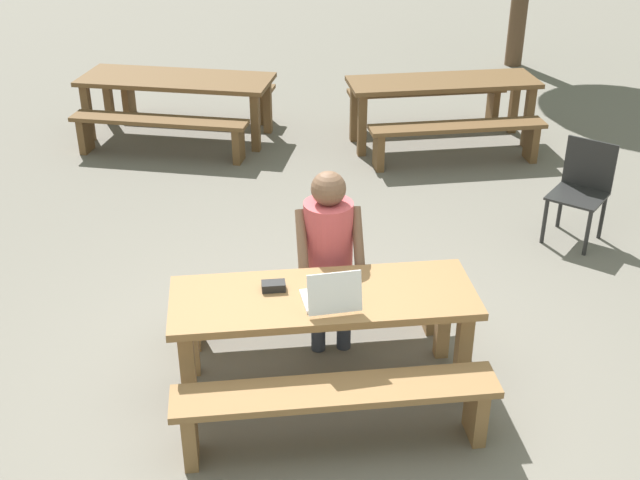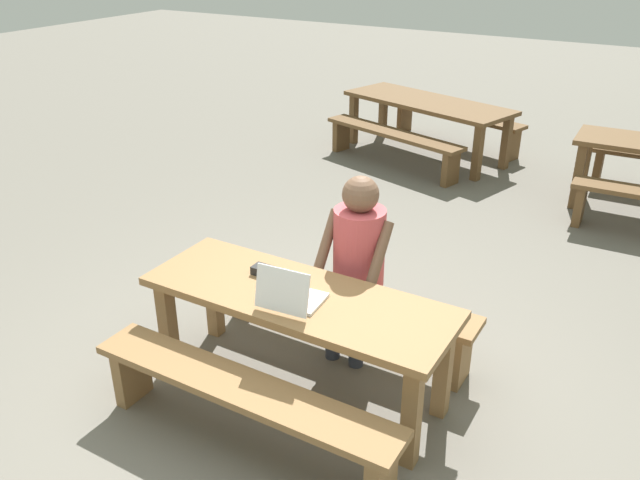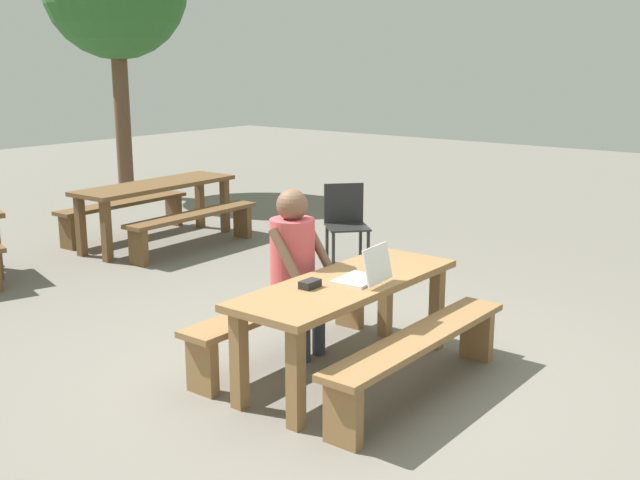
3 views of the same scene
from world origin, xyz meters
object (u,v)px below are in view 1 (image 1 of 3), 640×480
object	(u,v)px
laptop	(331,296)
plastic_chair	(581,189)
person_seated	(329,244)
picnic_table_rear	(443,90)
small_pouch	(274,286)
picnic_table_mid	(176,86)
picnic_table_front	(324,310)

from	to	relation	value
laptop	plastic_chair	distance (m)	3.15
person_seated	laptop	bearing A→B (deg)	-96.12
person_seated	picnic_table_rear	xyz separation A→B (m)	(1.75, 3.65, -0.13)
small_pouch	picnic_table_rear	world-z (taller)	small_pouch
laptop	small_pouch	size ratio (longest dim) A/B	2.36
laptop	picnic_table_mid	bearing A→B (deg)	-81.98
plastic_chair	picnic_table_mid	size ratio (longest dim) A/B	0.38
laptop	person_seated	xyz separation A→B (m)	(0.07, 0.69, -0.02)
picnic_table_front	plastic_chair	world-z (taller)	plastic_chair
small_pouch	picnic_table_mid	distance (m)	4.77
small_pouch	person_seated	distance (m)	0.62
person_seated	picnic_table_rear	bearing A→B (deg)	64.37
picnic_table_front	laptop	bearing A→B (deg)	-76.58
small_pouch	picnic_table_mid	world-z (taller)	small_pouch
person_seated	plastic_chair	xyz separation A→B (m)	(2.38, 1.26, -0.29)
picnic_table_mid	picnic_table_rear	bearing A→B (deg)	5.33
small_pouch	picnic_table_mid	bearing A→B (deg)	99.50
picnic_table_front	picnic_table_mid	world-z (taller)	picnic_table_front
laptop	picnic_table_rear	xyz separation A→B (m)	(1.83, 4.34, -0.14)
picnic_table_front	picnic_table_rear	world-z (taller)	picnic_table_rear
plastic_chair	picnic_table_front	bearing A→B (deg)	-101.34
small_pouch	plastic_chair	world-z (taller)	plastic_chair
plastic_chair	person_seated	bearing A→B (deg)	-109.64
laptop	picnic_table_rear	distance (m)	4.71
person_seated	small_pouch	bearing A→B (deg)	-131.24
small_pouch	plastic_chair	distance (m)	3.29
plastic_chair	picnic_table_mid	world-z (taller)	plastic_chair
laptop	plastic_chair	size ratio (longest dim) A/B	0.40
laptop	picnic_table_rear	bearing A→B (deg)	-117.64
laptop	person_seated	world-z (taller)	person_seated
picnic_table_front	small_pouch	xyz separation A→B (m)	(-0.30, 0.09, 0.14)
picnic_table_front	picnic_table_rear	distance (m)	4.60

